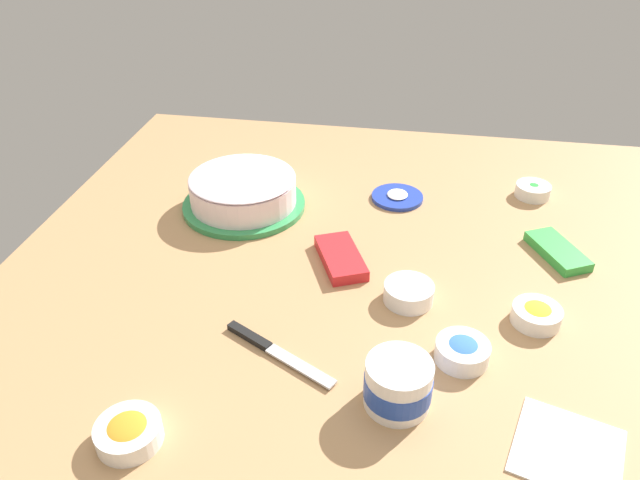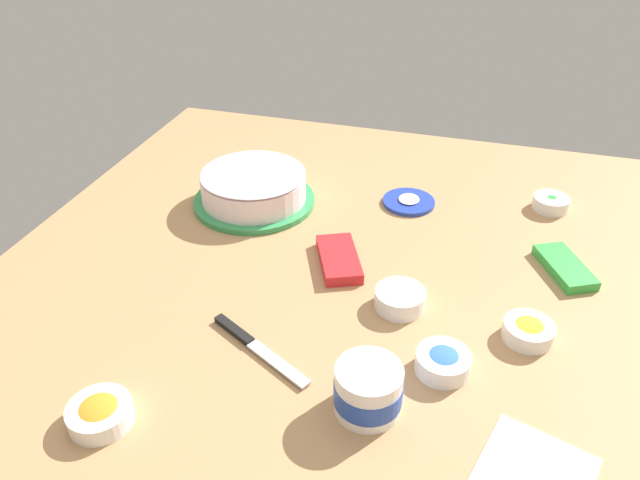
{
  "view_description": "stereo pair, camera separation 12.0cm",
  "coord_description": "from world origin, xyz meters",
  "px_view_note": "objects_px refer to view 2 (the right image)",
  "views": [
    {
      "loc": [
        0.96,
        0.07,
        0.75
      ],
      "look_at": [
        -0.09,
        -0.12,
        0.04
      ],
      "focal_mm": 33.93,
      "sensor_mm": 36.0,
      "label": 1
    },
    {
      "loc": [
        0.93,
        0.18,
        0.75
      ],
      "look_at": [
        -0.09,
        -0.12,
        0.04
      ],
      "focal_mm": 33.93,
      "sensor_mm": 36.0,
      "label": 2
    }
  ],
  "objects_px": {
    "candy_box_lower": "(339,259)",
    "frosting_tub": "(368,389)",
    "frosted_cake": "(254,188)",
    "paper_napkin": "(535,473)",
    "spreading_knife": "(252,343)",
    "sprinkle_bowl_orange": "(100,413)",
    "frosting_tub_lid": "(409,202)",
    "sprinkle_bowl_green": "(551,203)",
    "sprinkle_bowl_yellow": "(528,330)",
    "sprinkle_bowl_blue": "(443,361)",
    "candy_box_upper": "(565,267)",
    "sprinkle_bowl_rainbow": "(400,298)"
  },
  "relations": [
    {
      "from": "frosted_cake",
      "to": "candy_box_lower",
      "type": "xyz_separation_m",
      "value": [
        0.19,
        0.26,
        -0.03
      ]
    },
    {
      "from": "sprinkle_bowl_orange",
      "to": "sprinkle_bowl_yellow",
      "type": "relative_size",
      "value": 1.09
    },
    {
      "from": "sprinkle_bowl_yellow",
      "to": "sprinkle_bowl_blue",
      "type": "bearing_deg",
      "value": -48.5
    },
    {
      "from": "spreading_knife",
      "to": "sprinkle_bowl_rainbow",
      "type": "bearing_deg",
      "value": 127.71
    },
    {
      "from": "sprinkle_bowl_green",
      "to": "candy_box_upper",
      "type": "height_order",
      "value": "sprinkle_bowl_green"
    },
    {
      "from": "sprinkle_bowl_yellow",
      "to": "sprinkle_bowl_orange",
      "type": "bearing_deg",
      "value": -59.04
    },
    {
      "from": "spreading_knife",
      "to": "paper_napkin",
      "type": "bearing_deg",
      "value": 74.94
    },
    {
      "from": "spreading_knife",
      "to": "frosting_tub",
      "type": "bearing_deg",
      "value": 70.69
    },
    {
      "from": "frosted_cake",
      "to": "spreading_knife",
      "type": "distance_m",
      "value": 0.5
    },
    {
      "from": "sprinkle_bowl_yellow",
      "to": "paper_napkin",
      "type": "xyz_separation_m",
      "value": [
        0.29,
        0.01,
        -0.01
      ]
    },
    {
      "from": "frosting_tub_lid",
      "to": "candy_box_lower",
      "type": "height_order",
      "value": "candy_box_lower"
    },
    {
      "from": "frosted_cake",
      "to": "sprinkle_bowl_blue",
      "type": "relative_size",
      "value": 3.17
    },
    {
      "from": "sprinkle_bowl_blue",
      "to": "sprinkle_bowl_yellow",
      "type": "distance_m",
      "value": 0.18
    },
    {
      "from": "candy_box_lower",
      "to": "frosted_cake",
      "type": "bearing_deg",
      "value": -149.32
    },
    {
      "from": "sprinkle_bowl_orange",
      "to": "sprinkle_bowl_yellow",
      "type": "bearing_deg",
      "value": 120.96
    },
    {
      "from": "candy_box_lower",
      "to": "frosting_tub",
      "type": "bearing_deg",
      "value": -2.6
    },
    {
      "from": "frosting_tub_lid",
      "to": "sprinkle_bowl_blue",
      "type": "bearing_deg",
      "value": 15.09
    },
    {
      "from": "spreading_knife",
      "to": "sprinkle_bowl_yellow",
      "type": "relative_size",
      "value": 2.4
    },
    {
      "from": "frosting_tub_lid",
      "to": "sprinkle_bowl_yellow",
      "type": "relative_size",
      "value": 1.4
    },
    {
      "from": "candy_box_upper",
      "to": "sprinkle_bowl_green",
      "type": "bearing_deg",
      "value": 158.05
    },
    {
      "from": "sprinkle_bowl_blue",
      "to": "sprinkle_bowl_orange",
      "type": "relative_size",
      "value": 0.94
    },
    {
      "from": "frosted_cake",
      "to": "spreading_knife",
      "type": "xyz_separation_m",
      "value": [
        0.47,
        0.18,
        -0.04
      ]
    },
    {
      "from": "sprinkle_bowl_orange",
      "to": "candy_box_upper",
      "type": "height_order",
      "value": "sprinkle_bowl_orange"
    },
    {
      "from": "sprinkle_bowl_green",
      "to": "sprinkle_bowl_blue",
      "type": "xyz_separation_m",
      "value": [
        0.6,
        -0.19,
        0.0
      ]
    },
    {
      "from": "frosting_tub",
      "to": "sprinkle_bowl_orange",
      "type": "bearing_deg",
      "value": -70.06
    },
    {
      "from": "frosted_cake",
      "to": "sprinkle_bowl_yellow",
      "type": "height_order",
      "value": "frosted_cake"
    },
    {
      "from": "frosting_tub",
      "to": "sprinkle_bowl_rainbow",
      "type": "height_order",
      "value": "frosting_tub"
    },
    {
      "from": "sprinkle_bowl_blue",
      "to": "candy_box_upper",
      "type": "xyz_separation_m",
      "value": [
        -0.35,
        0.21,
        -0.01
      ]
    },
    {
      "from": "frosting_tub_lid",
      "to": "sprinkle_bowl_orange",
      "type": "height_order",
      "value": "sprinkle_bowl_orange"
    },
    {
      "from": "frosted_cake",
      "to": "paper_napkin",
      "type": "xyz_separation_m",
      "value": [
        0.6,
        0.66,
        -0.04
      ]
    },
    {
      "from": "sprinkle_bowl_blue",
      "to": "paper_napkin",
      "type": "distance_m",
      "value": 0.22
    },
    {
      "from": "sprinkle_bowl_green",
      "to": "spreading_knife",
      "type": "bearing_deg",
      "value": -38.84
    },
    {
      "from": "frosted_cake",
      "to": "sprinkle_bowl_rainbow",
      "type": "height_order",
      "value": "frosted_cake"
    },
    {
      "from": "sprinkle_bowl_green",
      "to": "paper_napkin",
      "type": "distance_m",
      "value": 0.77
    },
    {
      "from": "sprinkle_bowl_orange",
      "to": "paper_napkin",
      "type": "height_order",
      "value": "sprinkle_bowl_orange"
    },
    {
      "from": "frosting_tub_lid",
      "to": "paper_napkin",
      "type": "distance_m",
      "value": 0.76
    },
    {
      "from": "frosted_cake",
      "to": "sprinkle_bowl_yellow",
      "type": "relative_size",
      "value": 3.26
    },
    {
      "from": "spreading_knife",
      "to": "sprinkle_bowl_green",
      "type": "relative_size",
      "value": 2.55
    },
    {
      "from": "sprinkle_bowl_orange",
      "to": "candy_box_upper",
      "type": "relative_size",
      "value": 0.66
    },
    {
      "from": "paper_napkin",
      "to": "spreading_knife",
      "type": "bearing_deg",
      "value": -105.06
    },
    {
      "from": "frosting_tub_lid",
      "to": "candy_box_upper",
      "type": "xyz_separation_m",
      "value": [
        0.18,
        0.35,
        0.0
      ]
    },
    {
      "from": "sprinkle_bowl_rainbow",
      "to": "candy_box_lower",
      "type": "height_order",
      "value": "sprinkle_bowl_rainbow"
    },
    {
      "from": "sprinkle_bowl_blue",
      "to": "sprinkle_bowl_rainbow",
      "type": "height_order",
      "value": "sprinkle_bowl_blue"
    },
    {
      "from": "spreading_knife",
      "to": "sprinkle_bowl_orange",
      "type": "bearing_deg",
      "value": -36.06
    },
    {
      "from": "frosting_tub_lid",
      "to": "sprinkle_bowl_yellow",
      "type": "xyz_separation_m",
      "value": [
        0.41,
        0.28,
        0.01
      ]
    },
    {
      "from": "paper_napkin",
      "to": "sprinkle_bowl_blue",
      "type": "bearing_deg",
      "value": -137.57
    },
    {
      "from": "frosting_tub_lid",
      "to": "sprinkle_bowl_yellow",
      "type": "height_order",
      "value": "sprinkle_bowl_yellow"
    },
    {
      "from": "sprinkle_bowl_orange",
      "to": "frosting_tub_lid",
      "type": "bearing_deg",
      "value": 156.37
    },
    {
      "from": "sprinkle_bowl_orange",
      "to": "sprinkle_bowl_rainbow",
      "type": "bearing_deg",
      "value": 135.51
    },
    {
      "from": "sprinkle_bowl_green",
      "to": "sprinkle_bowl_orange",
      "type": "bearing_deg",
      "value": -38.15
    }
  ]
}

